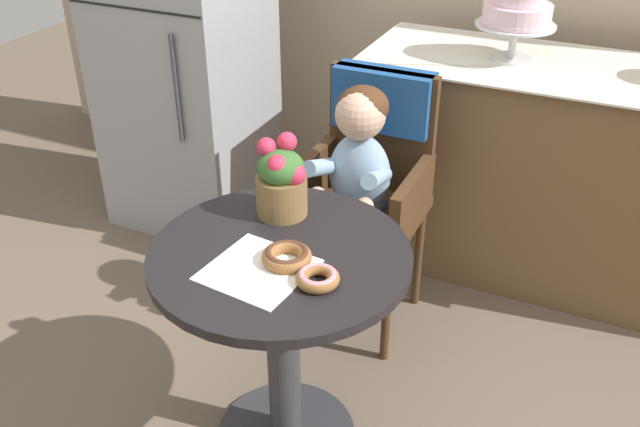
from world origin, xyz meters
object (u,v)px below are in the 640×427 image
at_px(donut_mid, 287,256).
at_px(wicker_chair, 372,161).
at_px(flower_vase, 282,180).
at_px(refrigerator, 183,41).
at_px(cafe_table, 282,313).
at_px(tiered_cake_stand, 517,12).
at_px(donut_front, 318,278).
at_px(seated_child, 356,170).

bearing_deg(donut_mid, wicker_chair, 94.68).
xyz_separation_m(flower_vase, refrigerator, (-0.96, 0.92, 0.02)).
relative_size(wicker_chair, flower_vase, 3.99).
relative_size(cafe_table, refrigerator, 0.42).
distance_m(cafe_table, donut_mid, 0.24).
bearing_deg(wicker_chair, tiered_cake_stand, 57.51).
height_order(donut_mid, flower_vase, flower_vase).
height_order(donut_front, donut_mid, donut_mid).
distance_m(seated_child, flower_vase, 0.45).
bearing_deg(tiered_cake_stand, refrigerator, -171.72).
distance_m(cafe_table, flower_vase, 0.38).
xyz_separation_m(donut_front, refrigerator, (-1.20, 1.19, 0.11)).
xyz_separation_m(cafe_table, tiered_cake_stand, (0.32, 1.30, 0.57)).
height_order(donut_front, tiered_cake_stand, tiered_cake_stand).
distance_m(cafe_table, refrigerator, 1.56).
relative_size(flower_vase, refrigerator, 0.14).
bearing_deg(flower_vase, donut_mid, -59.99).
distance_m(wicker_chair, seated_child, 0.16).
relative_size(wicker_chair, tiered_cake_stand, 3.18).
height_order(seated_child, donut_mid, seated_child).
height_order(wicker_chair, refrigerator, refrigerator).
relative_size(seated_child, tiered_cake_stand, 2.42).
xyz_separation_m(wicker_chair, flower_vase, (-0.06, -0.57, 0.19)).
height_order(tiered_cake_stand, refrigerator, refrigerator).
bearing_deg(cafe_table, seated_child, 92.25).
distance_m(cafe_table, seated_child, 0.62).
bearing_deg(donut_front, seated_child, 104.48).
bearing_deg(refrigerator, donut_front, -44.61).
height_order(seated_child, flower_vase, seated_child).
relative_size(cafe_table, flower_vase, 3.01).
bearing_deg(seated_child, tiered_cake_stand, 63.60).
xyz_separation_m(cafe_table, seated_child, (-0.02, 0.60, 0.17)).
bearing_deg(cafe_table, donut_front, -29.72).
height_order(flower_vase, refrigerator, refrigerator).
bearing_deg(wicker_chair, refrigerator, 161.47).
xyz_separation_m(wicker_chair, seated_child, (-0.00, -0.16, 0.04)).
xyz_separation_m(donut_mid, tiered_cake_stand, (0.28, 1.34, 0.34)).
bearing_deg(flower_vase, tiered_cake_stand, 69.81).
distance_m(wicker_chair, refrigerator, 1.10).
xyz_separation_m(donut_front, tiered_cake_stand, (0.17, 1.39, 0.34)).
xyz_separation_m(seated_child, donut_front, (0.18, -0.69, 0.06)).
bearing_deg(donut_front, refrigerator, 135.39).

